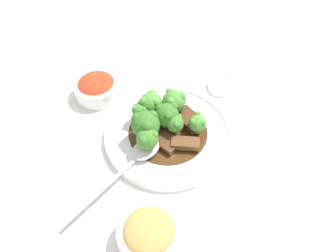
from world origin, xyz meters
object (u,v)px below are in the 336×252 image
beef_strip_2 (185,143)px  broccoli_floret_3 (167,115)px  main_plate (168,133)px  broccoli_floret_6 (175,124)px  broccoli_floret_7 (151,104)px  broccoli_floret_1 (140,110)px  side_bowl_kimchi (97,87)px  side_bowl_appetizer (149,234)px  broccoli_floret_4 (198,123)px  broccoli_floret_0 (146,124)px  beef_strip_1 (189,120)px  beef_strip_0 (165,141)px  broccoli_floret_5 (147,138)px  sauce_dish (221,86)px  broccoli_floret_2 (174,101)px  serving_spoon (139,155)px

beef_strip_2 → broccoli_floret_3: (-0.06, -0.02, 0.03)m
main_plate → beef_strip_2: (0.04, 0.03, 0.02)m
broccoli_floret_6 → broccoli_floret_7: (-0.06, -0.04, 0.01)m
broccoli_floret_1 → side_bowl_kimchi: size_ratio=0.46×
main_plate → side_bowl_appetizer: size_ratio=2.52×
broccoli_floret_7 → side_bowl_appetizer: broccoli_floret_7 is taller
broccoli_floret_4 → side_bowl_appetizer: size_ratio=0.42×
main_plate → broccoli_floret_0: bearing=-82.3°
beef_strip_1 → broccoli_floret_1: broccoli_floret_1 is taller
beef_strip_0 → broccoli_floret_5: 0.05m
broccoli_floret_3 → side_bowl_appetizer: broccoli_floret_3 is taller
beef_strip_1 → broccoli_floret_6: bearing=-58.4°
broccoli_floret_7 → broccoli_floret_5: bearing=-14.7°
broccoli_floret_1 → side_bowl_appetizer: size_ratio=0.45×
side_bowl_appetizer → sauce_dish: side_bowl_appetizer is taller
side_bowl_kimchi → broccoli_floret_5: bearing=24.0°
beef_strip_1 → broccoli_floret_2: bearing=-141.1°
beef_strip_1 → sauce_dish: bearing=134.0°
broccoli_floret_5 → broccoli_floret_7: broccoli_floret_7 is taller
main_plate → broccoli_floret_2: broccoli_floret_2 is taller
broccoli_floret_1 → broccoli_floret_3: 0.06m
beef_strip_0 → broccoli_floret_3: (-0.04, 0.01, 0.03)m
broccoli_floret_7 → broccoli_floret_1: bearing=-70.8°
broccoli_floret_4 → beef_strip_1: bearing=-162.2°
side_bowl_kimchi → sauce_dish: size_ratio=1.69×
broccoli_floret_6 → broccoli_floret_7: 0.07m
beef_strip_0 → broccoli_floret_1: 0.08m
beef_strip_0 → beef_strip_1: size_ratio=0.94×
main_plate → side_bowl_kimchi: bearing=-139.4°
main_plate → side_bowl_appetizer: side_bowl_appetizer is taller
beef_strip_1 → beef_strip_2: bearing=-21.4°
broccoli_floret_4 → side_bowl_appetizer: 0.23m
broccoli_floret_5 → broccoli_floret_7: bearing=165.3°
serving_spoon → beef_strip_1: bearing=119.4°
broccoli_floret_4 → side_bowl_kimchi: (-0.17, -0.19, -0.02)m
broccoli_floret_1 → broccoli_floret_7: broccoli_floret_7 is taller
broccoli_floret_3 → sauce_dish: (-0.10, 0.15, -0.05)m
broccoli_floret_4 → serving_spoon: (0.04, -0.12, -0.02)m
main_plate → broccoli_floret_6: size_ratio=5.80×
broccoli_floret_2 → sauce_dish: 0.15m
sauce_dish → broccoli_floret_4: bearing=-36.4°
broccoli_floret_3 → broccoli_floret_5: (0.05, -0.05, -0.00)m
broccoli_floret_7 → broccoli_floret_4: bearing=52.4°
sauce_dish → broccoli_floret_2: bearing=-61.8°
broccoli_floret_2 → serving_spoon: size_ratio=0.30×
broccoli_floret_0 → broccoli_floret_4: bearing=85.2°
broccoli_floret_1 → broccoli_floret_4: 0.12m
main_plate → serving_spoon: (0.05, -0.07, 0.02)m
serving_spoon → side_bowl_appetizer: 0.15m
broccoli_floret_2 → sauce_dish: size_ratio=0.98×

